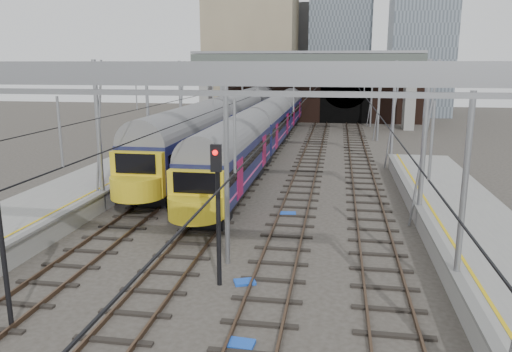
# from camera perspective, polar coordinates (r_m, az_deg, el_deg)

# --- Properties ---
(ground) EXTENTS (160.00, 160.00, 0.00)m
(ground) POSITION_cam_1_polar(r_m,az_deg,el_deg) (18.50, -4.61, -12.25)
(ground) COLOR #38332D
(ground) RESTS_ON ground
(platform_left) EXTENTS (4.32, 55.00, 1.12)m
(platform_left) POSITION_cam_1_polar(r_m,az_deg,el_deg) (24.69, -26.85, -5.75)
(platform_left) COLOR gray
(platform_left) RESTS_ON ground
(tracks) EXTENTS (14.40, 80.00, 0.22)m
(tracks) POSITION_cam_1_polar(r_m,az_deg,el_deg) (32.47, 1.73, -1.12)
(tracks) COLOR #4C3828
(tracks) RESTS_ON ground
(overhead_line) EXTENTS (16.80, 80.00, 8.00)m
(overhead_line) POSITION_cam_1_polar(r_m,az_deg,el_deg) (37.98, 3.12, 10.88)
(overhead_line) COLOR gray
(overhead_line) RESTS_ON ground
(retaining_wall) EXTENTS (28.00, 2.75, 9.00)m
(retaining_wall) POSITION_cam_1_polar(r_m,az_deg,el_deg) (68.33, 7.12, 9.76)
(retaining_wall) COLOR black
(retaining_wall) RESTS_ON ground
(overbridge) EXTENTS (28.00, 3.00, 9.25)m
(overbridge) POSITION_cam_1_polar(r_m,az_deg,el_deg) (62.39, 5.65, 12.21)
(overbridge) COLOR gray
(overbridge) RESTS_ON ground
(city_skyline) EXTENTS (37.50, 27.50, 60.00)m
(city_skyline) POSITION_cam_1_polar(r_m,az_deg,el_deg) (87.24, 8.82, 18.74)
(city_skyline) COLOR tan
(city_skyline) RESTS_ON ground
(train_main) EXTENTS (2.67, 61.83, 4.64)m
(train_main) POSITION_cam_1_polar(r_m,az_deg,el_deg) (52.26, 2.54, 6.83)
(train_main) COLOR black
(train_main) RESTS_ON ground
(train_second) EXTENTS (2.92, 50.54, 4.98)m
(train_second) POSITION_cam_1_polar(r_m,az_deg,el_deg) (50.25, -2.39, 6.76)
(train_second) COLOR black
(train_second) RESTS_ON ground
(signal_near_centre) EXTENTS (0.37, 0.48, 5.15)m
(signal_near_centre) POSITION_cam_1_polar(r_m,az_deg,el_deg) (17.30, -4.41, -2.64)
(signal_near_centre) COLOR black
(signal_near_centre) RESTS_ON ground
(equip_cover_a) EXTENTS (0.83, 0.61, 0.09)m
(equip_cover_a) POSITION_cam_1_polar(r_m,az_deg,el_deg) (14.90, -1.80, -18.63)
(equip_cover_a) COLOR blue
(equip_cover_a) RESTS_ON ground
(equip_cover_b) EXTENTS (0.89, 0.67, 0.10)m
(equip_cover_b) POSITION_cam_1_polar(r_m,az_deg,el_deg) (26.46, 3.68, -4.32)
(equip_cover_b) COLOR blue
(equip_cover_b) RESTS_ON ground
(equip_cover_c) EXTENTS (0.90, 0.77, 0.09)m
(equip_cover_c) POSITION_cam_1_polar(r_m,az_deg,el_deg) (18.53, -1.29, -12.02)
(equip_cover_c) COLOR blue
(equip_cover_c) RESTS_ON ground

